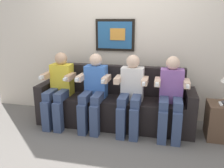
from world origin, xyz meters
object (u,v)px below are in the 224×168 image
at_px(person_leftmost, 59,87).
at_px(spare_remote_on_table, 221,104).
at_px(couch, 115,105).
at_px(person_rightmost, 171,94).
at_px(person_right_center, 131,91).
at_px(person_left_center, 94,89).
at_px(side_table_right, 222,121).

height_order(person_leftmost, spare_remote_on_table, person_leftmost).
height_order(couch, person_rightmost, person_rightmost).
relative_size(person_leftmost, person_right_center, 1.00).
bearing_deg(person_left_center, couch, 31.37).
relative_size(person_right_center, person_rightmost, 1.00).
xyz_separation_m(person_leftmost, person_right_center, (1.11, 0.00, -0.00)).
bearing_deg(couch, spare_remote_on_table, -5.53).
bearing_deg(couch, person_left_center, -148.63).
bearing_deg(person_right_center, spare_remote_on_table, 1.20).
height_order(person_rightmost, side_table_right, person_rightmost).
height_order(person_left_center, person_rightmost, same).
bearing_deg(person_left_center, spare_remote_on_table, 0.84).
xyz_separation_m(person_leftmost, side_table_right, (2.36, 0.06, -0.36)).
bearing_deg(person_rightmost, person_right_center, 179.95).
relative_size(side_table_right, spare_remote_on_table, 3.85).
bearing_deg(person_right_center, person_rightmost, -0.05).
distance_m(person_right_center, person_rightmost, 0.55).
xyz_separation_m(person_rightmost, spare_remote_on_table, (0.65, 0.03, -0.10)).
relative_size(person_leftmost, spare_remote_on_table, 8.54).
bearing_deg(person_leftmost, side_table_right, 1.49).
xyz_separation_m(couch, spare_remote_on_table, (1.48, -0.14, 0.20)).
bearing_deg(couch, side_table_right, -4.01).
relative_size(person_leftmost, person_left_center, 1.00).
bearing_deg(side_table_right, spare_remote_on_table, -145.20).
relative_size(person_left_center, person_right_center, 1.00).
bearing_deg(person_rightmost, couch, 168.51).
height_order(person_left_center, spare_remote_on_table, person_left_center).
xyz_separation_m(person_right_center, spare_remote_on_table, (1.20, 0.03, -0.10)).
relative_size(person_left_center, person_rightmost, 1.00).
height_order(person_right_center, side_table_right, person_right_center).
xyz_separation_m(person_leftmost, spare_remote_on_table, (2.31, 0.03, -0.10)).
height_order(side_table_right, spare_remote_on_table, spare_remote_on_table).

